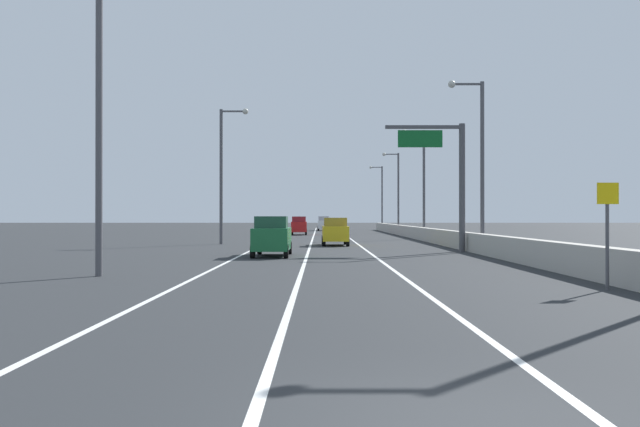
{
  "coord_description": "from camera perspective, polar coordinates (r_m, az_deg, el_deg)",
  "views": [
    {
      "loc": [
        -1.32,
        -6.82,
        2.05
      ],
      "look_at": [
        -1.48,
        50.64,
        2.31
      ],
      "focal_mm": 39.14,
      "sensor_mm": 36.0,
      "label": 1
    }
  ],
  "objects": [
    {
      "name": "lamp_post_right_fifth",
      "position": [
        110.87,
        5.13,
        1.68
      ],
      "size": [
        2.14,
        0.44,
        10.09
      ],
      "color": "#4C4C51",
      "rests_on": "ground_plane"
    },
    {
      "name": "lamp_post_right_second",
      "position": [
        42.27,
        12.95,
        4.83
      ],
      "size": [
        2.14,
        0.44,
        10.09
      ],
      "color": "#4C4C51",
      "rests_on": "ground_plane"
    },
    {
      "name": "car_white_0",
      "position": [
        101.47,
        0.47,
        -0.82
      ],
      "size": [
        1.83,
        4.29,
        2.09
      ],
      "color": "white",
      "rests_on": "ground_plane"
    },
    {
      "name": "lane_stripe_center",
      "position": [
        61.86,
        -0.47,
        -2.15
      ],
      "size": [
        0.16,
        130.0,
        0.0
      ],
      "primitive_type": "cube",
      "color": "silver",
      "rests_on": "ground_plane"
    },
    {
      "name": "lane_stripe_right",
      "position": [
        61.92,
        2.77,
        -2.15
      ],
      "size": [
        0.16,
        130.0,
        0.0
      ],
      "primitive_type": "cube",
      "color": "silver",
      "rests_on": "ground_plane"
    },
    {
      "name": "car_green_2",
      "position": [
        36.1,
        -3.78,
        -1.88
      ],
      "size": [
        1.88,
        4.71,
        2.07
      ],
      "color": "#196033",
      "rests_on": "ground_plane"
    },
    {
      "name": "lamp_post_right_third",
      "position": [
        64.95,
        8.43,
        3.05
      ],
      "size": [
        2.14,
        0.44,
        10.09
      ],
      "color": "#4C4C51",
      "rests_on": "ground_plane"
    },
    {
      "name": "speed_advisory_sign",
      "position": [
        21.02,
        22.61,
        -1.02
      ],
      "size": [
        0.6,
        0.11,
        3.0
      ],
      "color": "#4C4C51",
      "rests_on": "ground_plane"
    },
    {
      "name": "ground_plane",
      "position": [
        70.86,
        1.23,
        -1.91
      ],
      "size": [
        320.0,
        320.0,
        0.0
      ],
      "primitive_type": "plane",
      "color": "#26282B"
    },
    {
      "name": "lamp_post_left_near",
      "position": [
        25.32,
        -16.9,
        8.26
      ],
      "size": [
        2.14,
        0.44,
        10.09
      ],
      "color": "#4C4C51",
      "rests_on": "ground_plane"
    },
    {
      "name": "lamp_post_right_fourth",
      "position": [
        87.88,
        6.42,
        2.19
      ],
      "size": [
        2.14,
        0.44,
        10.09
      ],
      "color": "#4C4C51",
      "rests_on": "ground_plane"
    },
    {
      "name": "overhead_sign_gantry",
      "position": [
        41.54,
        10.7,
        3.44
      ],
      "size": [
        4.68,
        0.36,
        7.5
      ],
      "color": "#47474C",
      "rests_on": "ground_plane"
    },
    {
      "name": "lamp_post_left_mid",
      "position": [
        52.3,
        -7.65,
        3.85
      ],
      "size": [
        2.14,
        0.44,
        10.09
      ],
      "color": "#4C4C51",
      "rests_on": "ground_plane"
    },
    {
      "name": "jersey_barrier_right",
      "position": [
        47.69,
        10.96,
        -2.05
      ],
      "size": [
        0.6,
        120.0,
        1.1
      ],
      "primitive_type": "cube",
      "color": "#B2ADA3",
      "rests_on": "ground_plane"
    },
    {
      "name": "car_red_1",
      "position": [
        78.24,
        -1.57,
        -1.0
      ],
      "size": [
        1.87,
        4.54,
        2.06
      ],
      "color": "red",
      "rests_on": "ground_plane"
    },
    {
      "name": "car_yellow_3",
      "position": [
        49.53,
        1.4,
        -1.49
      ],
      "size": [
        1.9,
        4.47,
        1.97
      ],
      "color": "gold",
      "rests_on": "ground_plane"
    },
    {
      "name": "lane_stripe_left",
      "position": [
        62.0,
        -3.71,
        -2.15
      ],
      "size": [
        0.16,
        130.0,
        0.0
      ],
      "primitive_type": "cube",
      "color": "silver",
      "rests_on": "ground_plane"
    }
  ]
}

